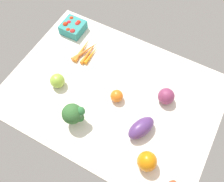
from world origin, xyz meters
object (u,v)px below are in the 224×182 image
Objects in this scene: bell_pepper_orange at (147,161)px; carrot_bunch at (86,52)px; eggplant at (141,128)px; broccoli_head at (74,114)px; berry_basket at (73,27)px; heirloom_tomato_green at (57,81)px; heirloom_tomato_orange at (117,96)px; red_onion_center at (166,96)px.

bell_pepper_orange is 66.86cm from carrot_bunch.
broccoli_head is at bearing 131.82° from eggplant.
broccoli_head is 1.03× the size of berry_basket.
eggplant is 47.26cm from heirloom_tomato_green.
broccoli_head is 37.60cm from bell_pepper_orange.
heirloom_tomato_orange reaches higher than carrot_bunch.
heirloom_tomato_green reaches higher than berry_basket.
eggplant and heirloom_tomato_green have the same top height.
broccoli_head is 40.71cm from carrot_bunch.
broccoli_head reaches higher than heirloom_tomato_orange.
carrot_bunch is at bearing 145.82° from berry_basket.
heirloom_tomato_orange is (21.01, 10.81, -0.90)cm from red_onion_center.
red_onion_center reaches higher than heirloom_tomato_orange.
eggplant is 20.50cm from red_onion_center.
berry_basket is at bearing -32.45° from heirloom_tomato_orange.
red_onion_center is 1.09× the size of heirloom_tomato_green.
berry_basket is 66.03cm from red_onion_center.
eggplant is 1.16× the size of berry_basket.
berry_basket is at bearing 81.27° from eggplant.
red_onion_center is 53.72cm from heirloom_tomato_green.
red_onion_center is 23.65cm from heirloom_tomato_orange.
broccoli_head is 56.58cm from berry_basket.
broccoli_head is 1.54× the size of red_onion_center.
eggplant is at bearing -55.85° from bell_pepper_orange.
heirloom_tomato_green is at bearing -34.54° from broccoli_head.
broccoli_head reaches higher than bell_pepper_orange.
heirloom_tomato_orange is (-29.72, -6.85, -0.56)cm from heirloom_tomato_green.
bell_pepper_orange is (-5.04, 32.84, 0.92)cm from red_onion_center.
berry_basket is at bearing -14.45° from red_onion_center.
red_onion_center reaches higher than carrot_bunch.
bell_pepper_orange reaches higher than carrot_bunch.
berry_basket is (60.40, -36.67, -0.59)cm from eggplant.
berry_basket is (31.55, -46.77, -4.31)cm from broccoli_head.
bell_pepper_orange is (-68.98, 49.32, 1.81)cm from berry_basket.
berry_basket is at bearing -34.18° from carrot_bunch.
bell_pepper_orange reaches higher than heirloom_tomato_green.
eggplant is at bearing 149.73° from carrot_bunch.
bell_pepper_orange is at bearing -123.31° from eggplant.
eggplant is at bearing 80.05° from red_onion_center.
heirloom_tomato_orange is at bearing -167.02° from heirloom_tomato_green.
heirloom_tomato_orange is (26.05, -22.03, -1.82)cm from bell_pepper_orange.
broccoli_head reaches higher than berry_basket.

